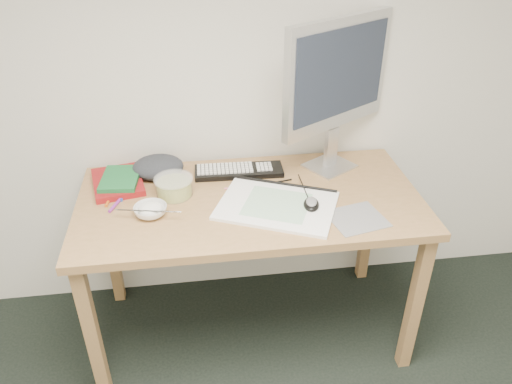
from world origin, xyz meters
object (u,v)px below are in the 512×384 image
rice_bowl (151,211)px  sketchpad (277,206)px  monitor (337,79)px  desk (250,214)px  keyboard (239,171)px

rice_bowl → sketchpad: bearing=-1.0°
sketchpad → monitor: (0.29, 0.29, 0.41)m
desk → sketchpad: bearing=-40.3°
keyboard → monitor: bearing=2.5°
monitor → keyboard: bearing=149.2°
keyboard → rice_bowl: size_ratio=3.03×
sketchpad → keyboard: keyboard is taller
rice_bowl → monitor: bearing=20.0°
desk → monitor: 0.67m
desk → monitor: (0.39, 0.21, 0.49)m
sketchpad → monitor: bearing=69.0°
desk → keyboard: (-0.02, 0.21, 0.09)m
rice_bowl → desk: bearing=10.6°
monitor → rice_bowl: monitor is taller
sketchpad → desk: bearing=163.5°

